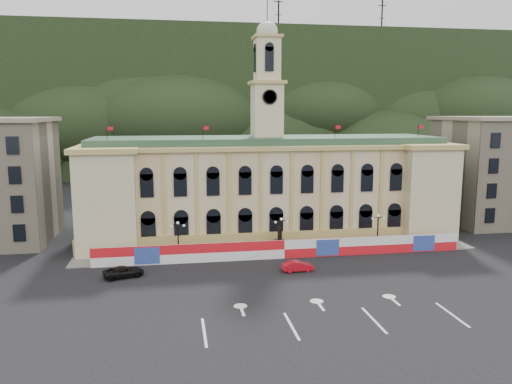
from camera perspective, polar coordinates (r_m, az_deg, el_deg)
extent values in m
plane|color=black|center=(53.88, 6.80, -12.09)|extent=(260.00, 260.00, 0.00)
cube|color=black|center=(178.73, -4.87, 9.99)|extent=(230.00, 70.00, 44.00)
cube|color=#595651|center=(165.97, 8.11, 12.76)|extent=(22.00, 8.00, 14.00)
cube|color=#595651|center=(159.88, -21.97, 10.90)|extent=(16.00, 7.00, 10.00)
cylinder|color=black|center=(169.47, 2.59, 19.58)|extent=(0.50, 0.50, 20.00)
cylinder|color=black|center=(179.84, 14.19, 18.72)|extent=(0.50, 0.50, 20.00)
cube|color=beige|center=(78.48, 1.22, 0.04)|extent=(55.00, 15.00, 14.00)
cube|color=tan|center=(72.19, 2.35, -5.49)|extent=(56.00, 0.80, 2.40)
cube|color=tan|center=(77.65, 1.24, 5.37)|extent=(56.20, 16.20, 0.60)
cube|color=#305139|center=(77.60, 1.24, 5.88)|extent=(53.00, 13.00, 1.20)
cube|color=#F2E8B8|center=(76.74, -16.16, -0.53)|extent=(8.00, 17.00, 14.00)
cube|color=#F2E8B8|center=(85.03, 17.11, 0.35)|extent=(8.00, 17.00, 14.00)
cube|color=#F2E8B8|center=(77.47, 1.25, 9.28)|extent=(4.40, 4.40, 8.00)
cube|color=tan|center=(77.59, 1.26, 12.39)|extent=(5.20, 5.20, 0.50)
cube|color=#F2E8B8|center=(77.84, 1.27, 14.81)|extent=(3.60, 3.60, 6.50)
cube|color=tan|center=(78.24, 1.28, 17.29)|extent=(4.20, 4.20, 0.40)
cylinder|color=black|center=(75.24, 1.59, 10.81)|extent=(2.20, 0.20, 2.20)
ellipsoid|color=beige|center=(78.37, 1.28, 17.94)|extent=(3.20, 3.20, 2.72)
cylinder|color=black|center=(78.92, 1.29, 20.24)|extent=(0.12, 0.12, 5.00)
cube|color=#C0B094|center=(98.26, 26.37, 2.12)|extent=(20.00, 16.00, 18.00)
cube|color=gray|center=(97.70, 26.76, 7.54)|extent=(21.00, 17.00, 0.60)
cube|color=red|center=(67.27, 3.25, -6.55)|extent=(50.00, 0.25, 2.50)
cube|color=#2E489C|center=(65.71, -12.35, -7.14)|extent=(3.20, 0.05, 2.20)
cube|color=#2E489C|center=(68.66, 8.20, -6.30)|extent=(3.20, 0.05, 2.20)
cube|color=#2E489C|center=(74.02, 18.64, -5.56)|extent=(3.20, 0.05, 2.20)
cube|color=slate|center=(70.17, 2.75, -6.87)|extent=(56.00, 5.50, 0.16)
cube|color=#595651|center=(70.19, 2.71, -6.17)|extent=(1.40, 1.40, 1.80)
cylinder|color=black|center=(69.75, 2.72, -4.83)|extent=(0.60, 0.60, 1.60)
sphere|color=black|center=(69.54, 2.73, -4.11)|extent=(0.44, 0.44, 0.44)
cylinder|color=black|center=(67.97, -8.83, -7.45)|extent=(0.44, 0.44, 0.30)
cylinder|color=black|center=(67.36, -8.88, -5.61)|extent=(0.18, 0.18, 4.80)
cube|color=black|center=(66.81, -8.93, -3.71)|extent=(1.60, 0.08, 0.08)
sphere|color=silver|center=(66.85, -9.61, -3.85)|extent=(0.36, 0.36, 0.36)
sphere|color=silver|center=(66.85, -8.24, -3.81)|extent=(0.36, 0.36, 0.36)
sphere|color=silver|center=(66.76, -8.93, -3.50)|extent=(0.40, 0.40, 0.40)
cylinder|color=black|center=(69.45, 2.88, -6.98)|extent=(0.44, 0.44, 0.30)
cylinder|color=black|center=(68.86, 2.90, -5.19)|extent=(0.18, 0.18, 4.80)
cube|color=black|center=(68.32, 2.91, -3.32)|extent=(1.60, 0.08, 0.08)
sphere|color=silver|center=(68.19, 2.25, -3.47)|extent=(0.36, 0.36, 0.36)
sphere|color=silver|center=(68.52, 3.57, -3.41)|extent=(0.36, 0.36, 0.36)
sphere|color=silver|center=(68.27, 2.91, -3.11)|extent=(0.40, 0.40, 0.40)
cylinder|color=black|center=(73.61, 13.66, -6.30)|extent=(0.44, 0.44, 0.30)
cylinder|color=black|center=(73.05, 13.73, -4.60)|extent=(0.18, 0.18, 4.80)
cube|color=black|center=(72.55, 13.79, -2.83)|extent=(1.60, 0.08, 0.08)
sphere|color=silver|center=(72.27, 13.21, -2.98)|extent=(0.36, 0.36, 0.36)
sphere|color=silver|center=(72.89, 14.37, -2.92)|extent=(0.36, 0.36, 0.36)
sphere|color=silver|center=(72.50, 13.80, -2.64)|extent=(0.40, 0.40, 0.40)
imported|color=#B80D1B|center=(62.32, 4.80, -8.44)|extent=(1.81, 4.09, 1.30)
imported|color=black|center=(62.01, -14.88, -8.80)|extent=(4.90, 6.00, 1.32)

